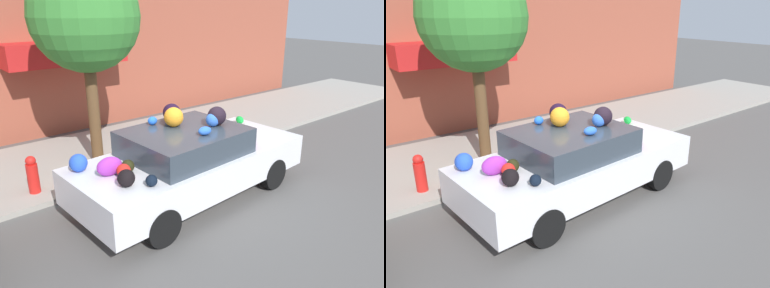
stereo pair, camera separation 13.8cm
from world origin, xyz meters
The scene contains 6 objects.
ground_plane centered at (0.00, 0.00, 0.00)m, with size 60.00×60.00×0.00m, color #565451.
sidewalk_curb centered at (0.00, 2.70, 0.05)m, with size 24.00×3.20×0.10m.
building_facade centered at (-0.01, 4.92, 2.77)m, with size 18.00×1.20×5.60m.
street_tree centered at (-0.69, 2.22, 3.05)m, with size 2.12×2.12×4.03m.
fire_hydrant centered at (-2.23, 1.60, 0.45)m, with size 0.20×0.20×0.70m.
art_car centered at (-0.05, -0.15, 0.71)m, with size 4.40×2.02×1.64m.
Camera 2 is at (-3.78, -4.95, 3.28)m, focal length 35.00 mm.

